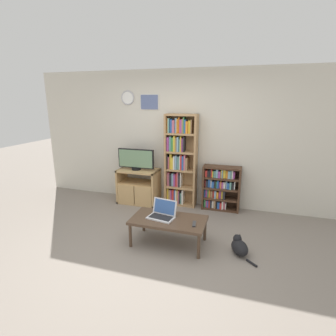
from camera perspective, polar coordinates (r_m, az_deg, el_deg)
The scene contains 10 objects.
ground_plane at distance 3.77m, azimuth -4.95°, elevation -18.23°, with size 18.00×18.00×0.00m, color gray.
wall_back at distance 5.14m, azimuth 3.20°, elevation 6.42°, with size 6.22×0.09×2.60m.
tv_stand at distance 5.34m, azimuth -6.45°, elevation -3.92°, with size 0.80×0.48×0.69m.
television at distance 5.19m, azimuth -6.99°, elevation 1.90°, with size 0.74×0.18×0.42m.
bookshelf_tall at distance 5.06m, azimuth 2.50°, elevation 1.80°, with size 0.61×0.25×1.79m.
bookshelf_short at distance 5.06m, azimuth 11.21°, elevation -4.24°, with size 0.70×0.26×0.85m.
coffee_table at distance 3.83m, azimuth 0.11°, elevation -11.53°, with size 1.07×0.58×0.39m.
laptop at distance 3.85m, azimuth -1.22°, elevation -9.78°, with size 0.41×0.33×0.25m.
remote_near_laptop at distance 3.67m, azimuth 5.72°, elevation -12.02°, with size 0.07×0.16×0.02m.
cat at distance 3.85m, azimuth 15.24°, elevation -16.15°, with size 0.40×0.44×0.25m.
Camera 1 is at (1.23, -2.91, 2.05)m, focal length 28.00 mm.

